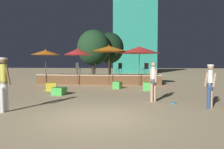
% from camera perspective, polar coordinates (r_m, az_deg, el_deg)
% --- Properties ---
extents(ground_plane, '(120.00, 120.00, 0.00)m').
position_cam_1_polar(ground_plane, '(6.92, -4.37, -11.22)').
color(ground_plane, '#D1B784').
extents(wooden_deck, '(9.78, 2.50, 0.78)m').
position_cam_1_polar(wooden_deck, '(18.04, -3.19, -1.19)').
color(wooden_deck, brown).
rests_on(wooden_deck, ground).
extents(patio_umbrella_0, '(2.77, 2.77, 3.01)m').
position_cam_1_polar(patio_umbrella_0, '(16.17, -0.76, 6.74)').
color(patio_umbrella_0, brown).
rests_on(patio_umbrella_0, ground).
extents(patio_umbrella_1, '(2.94, 2.94, 2.96)m').
position_cam_1_polar(patio_umbrella_1, '(16.21, 7.14, 6.39)').
color(patio_umbrella_1, brown).
rests_on(patio_umbrella_1, ground).
extents(patio_umbrella_2, '(2.14, 2.14, 2.85)m').
position_cam_1_polar(patio_umbrella_2, '(16.90, -8.97, 5.85)').
color(patio_umbrella_2, brown).
rests_on(patio_umbrella_2, ground).
extents(patio_umbrella_3, '(2.21, 2.21, 2.76)m').
position_cam_1_polar(patio_umbrella_3, '(17.81, -16.99, 5.51)').
color(patio_umbrella_3, brown).
rests_on(patio_umbrella_3, ground).
extents(cube_seat_0, '(0.54, 0.54, 0.49)m').
position_cam_1_polar(cube_seat_0, '(13.64, 9.18, -3.07)').
color(cube_seat_0, '#4CC651').
rests_on(cube_seat_0, ground).
extents(cube_seat_1, '(0.73, 0.73, 0.40)m').
position_cam_1_polar(cube_seat_1, '(11.96, -13.62, -4.21)').
color(cube_seat_1, '#4CC651').
rests_on(cube_seat_1, ground).
extents(cube_seat_2, '(0.63, 0.63, 0.46)m').
position_cam_1_polar(cube_seat_2, '(14.35, 1.44, -2.78)').
color(cube_seat_2, '#4CC651').
rests_on(cube_seat_2, ground).
extents(cube_seat_3, '(0.74, 0.74, 0.49)m').
position_cam_1_polar(cube_seat_3, '(13.84, -15.59, -3.06)').
color(cube_seat_3, yellow).
rests_on(cube_seat_3, ground).
extents(person_0, '(0.55, 0.31, 1.90)m').
position_cam_1_polar(person_0, '(8.36, -26.41, -1.36)').
color(person_0, white).
rests_on(person_0, ground).
extents(person_1, '(0.37, 0.41, 1.65)m').
position_cam_1_polar(person_1, '(8.85, 24.27, -2.30)').
color(person_1, '#2D4C7F').
rests_on(person_1, ground).
extents(person_2, '(0.33, 0.42, 1.74)m').
position_cam_1_polar(person_2, '(9.65, 10.76, -1.46)').
color(person_2, tan).
rests_on(person_2, ground).
extents(bistro_chair_0, '(0.40, 0.40, 0.90)m').
position_cam_1_polar(bistro_chair_0, '(17.80, -4.66, 1.88)').
color(bistro_chair_0, '#47474C').
rests_on(bistro_chair_0, wooden_deck).
extents(bistro_chair_1, '(0.40, 0.40, 0.90)m').
position_cam_1_polar(bistro_chair_1, '(18.82, -8.88, 1.92)').
color(bistro_chair_1, '#2D3338').
rests_on(bistro_chair_1, wooden_deck).
extents(bistro_chair_2, '(0.47, 0.47, 0.90)m').
position_cam_1_polar(bistro_chair_2, '(17.76, 2.01, 1.89)').
color(bistro_chair_2, '#2D3338').
rests_on(bistro_chair_2, wooden_deck).
extents(bistro_chair_3, '(0.46, 0.46, 0.90)m').
position_cam_1_polar(bistro_chair_3, '(17.15, 8.84, 1.81)').
color(bistro_chair_3, '#47474C').
rests_on(bistro_chair_3, wooden_deck).
extents(frisbee_disc, '(0.24, 0.24, 0.03)m').
position_cam_1_polar(frisbee_disc, '(9.50, 15.85, -7.27)').
color(frisbee_disc, '#33B2D8').
rests_on(frisbee_disc, ground).
extents(background_tree_0, '(3.04, 3.04, 4.97)m').
position_cam_1_polar(background_tree_0, '(23.89, -0.62, 6.91)').
color(background_tree_0, '#3D2B1C').
rests_on(background_tree_0, ground).
extents(background_tree_1, '(3.26, 3.26, 5.01)m').
position_cam_1_polar(background_tree_1, '(22.19, -4.84, 6.99)').
color(background_tree_1, '#3D2B1C').
rests_on(background_tree_1, ground).
extents(distant_building, '(6.94, 3.32, 12.33)m').
position_cam_1_polar(distant_building, '(36.51, 6.01, 10.14)').
color(distant_building, teal).
rests_on(distant_building, ground).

